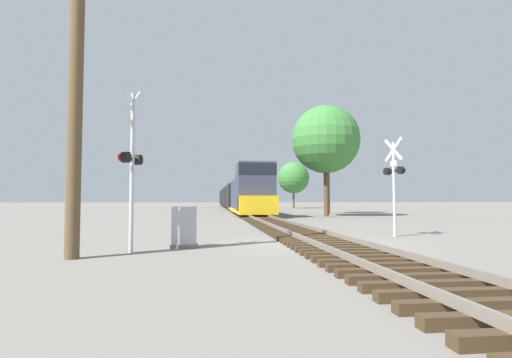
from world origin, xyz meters
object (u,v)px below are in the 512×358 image
crossing_signal_near (131,161)px  tree_far_right (326,140)px  utility_pole (76,68)px  tree_deep_background (294,178)px  crossing_signal_far (394,177)px  freight_train (233,197)px  relay_cabinet (184,228)px  tree_mid_background (327,151)px

crossing_signal_near → tree_far_right: 25.97m
utility_pole → tree_deep_background: (17.32, 55.79, 0.39)m
crossing_signal_near → crossing_signal_far: crossing_signal_near is taller
freight_train → crossing_signal_near: bearing=-96.4°
crossing_signal_far → relay_cabinet: size_ratio=3.14×
utility_pole → tree_mid_background: 34.34m
freight_train → tree_deep_background: bearing=13.5°
crossing_signal_far → relay_cabinet: 8.68m
tree_far_right → tree_mid_background: bearing=72.3°
crossing_signal_far → tree_mid_background: 26.58m
utility_pole → tree_far_right: (13.43, 23.57, 1.97)m
tree_far_right → tree_mid_background: size_ratio=1.11×
utility_pole → tree_deep_background: 58.41m
freight_train → relay_cabinet: 51.56m
freight_train → crossing_signal_near: (-5.83, -52.25, 0.66)m
tree_far_right → tree_mid_background: tree_far_right is taller
tree_deep_background → tree_far_right: bearing=-96.9°
freight_train → tree_deep_background: size_ratio=8.97×
crossing_signal_near → tree_mid_background: tree_mid_background is taller
crossing_signal_near → tree_far_right: tree_far_right is taller
crossing_signal_far → relay_cabinet: bearing=89.5°
tree_deep_background → crossing_signal_far: bearing=-97.5°
crossing_signal_far → tree_far_right: 19.53m
crossing_signal_near → tree_deep_background: tree_deep_background is taller
utility_pole → crossing_signal_near: bearing=42.0°
freight_train → crossing_signal_far: bearing=-85.7°
tree_far_right → tree_deep_background: bearing=83.1°
crossing_signal_near → crossing_signal_far: size_ratio=1.18×
tree_mid_background → crossing_signal_far: bearing=-101.0°
crossing_signal_near → utility_pole: (-1.18, -1.06, 2.24)m
tree_deep_background → utility_pole: bearing=-107.2°
relay_cabinet → tree_far_right: (10.83, 21.60, 6.12)m
tree_mid_background → tree_deep_background: size_ratio=1.12×
crossing_signal_near → tree_deep_background: (16.13, 54.72, 2.63)m
tree_mid_background → utility_pole: bearing=-117.1°
tree_deep_background → relay_cabinet: bearing=-105.3°
crossing_signal_far → tree_mid_background: (5.01, 25.77, 4.20)m
tree_deep_background → freight_train: bearing=-166.5°
relay_cabinet → tree_deep_background: size_ratio=0.16×
crossing_signal_far → tree_far_right: tree_far_right is taller
utility_pole → tree_mid_background: utility_pole is taller
freight_train → crossing_signal_near: 52.58m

